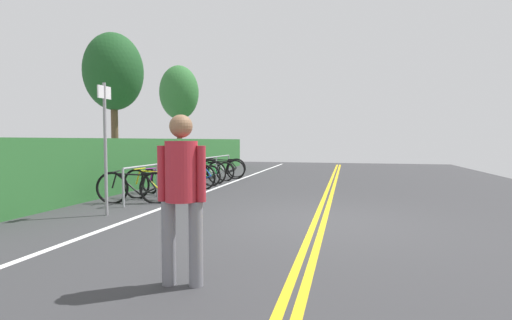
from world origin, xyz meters
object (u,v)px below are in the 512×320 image
at_px(tree_far_right, 179,93).
at_px(bicycle_9, 223,168).
at_px(bicycle_5, 197,175).
at_px(bicycle_7, 212,171).
at_px(bicycle_8, 223,169).
at_px(tree_mid, 114,73).
at_px(bicycle_3, 173,180).
at_px(bicycle_1, 155,184).
at_px(bicycle_0, 134,187).
at_px(bicycle_6, 204,172).
at_px(bicycle_2, 164,182).
at_px(bike_rack, 192,166).
at_px(pedestrian, 182,188).
at_px(bicycle_4, 190,176).
at_px(sign_post_near, 105,137).

bearing_deg(tree_far_right, bicycle_9, -138.95).
height_order(bicycle_5, bicycle_9, bicycle_9).
distance_m(bicycle_7, tree_far_right, 7.99).
bearing_deg(bicycle_8, tree_mid, 108.81).
xyz_separation_m(bicycle_3, bicycle_7, (2.96, -0.10, 0.02)).
relative_size(bicycle_1, bicycle_7, 1.07).
xyz_separation_m(bicycle_0, bicycle_9, (6.44, -0.01, 0.00)).
height_order(bicycle_6, tree_mid, tree_mid).
distance_m(bicycle_2, bicycle_8, 4.36).
bearing_deg(bicycle_3, bicycle_0, -178.19).
bearing_deg(bike_rack, tree_far_right, 27.35).
bearing_deg(pedestrian, bicycle_0, 36.26).
distance_m(bicycle_4, bicycle_6, 1.50).
distance_m(bicycle_9, pedestrian, 11.21).
bearing_deg(bicycle_3, bicycle_5, -3.98).
distance_m(bicycle_6, tree_mid, 4.98).
height_order(bicycle_9, tree_mid, tree_mid).
distance_m(bicycle_3, sign_post_near, 3.71).
bearing_deg(bicycle_8, bicycle_1, 179.86).
bearing_deg(bicycle_0, bicycle_4, -2.55).
distance_m(bicycle_3, tree_far_right, 10.34).
bearing_deg(bicycle_4, bicycle_0, 177.45).
bearing_deg(bicycle_4, bicycle_1, -178.39).
height_order(bicycle_2, bicycle_7, same).
distance_m(bicycle_7, bicycle_8, 0.73).
distance_m(bicycle_1, bicycle_7, 4.44).
xyz_separation_m(bike_rack, bicycle_1, (-2.58, -0.13, -0.27)).
distance_m(bicycle_1, sign_post_near, 2.32).
bearing_deg(bicycle_4, bicycle_3, 165.02).
bearing_deg(bike_rack, tree_mid, 70.01).
bearing_deg(tree_mid, bicycle_1, -136.32).
distance_m(bicycle_4, tree_mid, 5.34).
bearing_deg(bicycle_6, bicycle_8, -8.04).
distance_m(bicycle_2, tree_far_right, 10.95).
height_order(bicycle_7, pedestrian, pedestrian).
bearing_deg(tree_mid, bicycle_5, -104.32).
distance_m(bicycle_4, bicycle_5, 0.77).
bearing_deg(pedestrian, bicycle_1, 30.92).
distance_m(bicycle_1, bicycle_8, 5.15).
relative_size(bicycle_0, tree_far_right, 0.32).
bearing_deg(bicycle_2, bicycle_4, -5.14).
bearing_deg(tree_far_right, sign_post_near, -161.23).
relative_size(bicycle_4, tree_mid, 0.33).
height_order(bicycle_3, bicycle_6, bicycle_6).
bearing_deg(bicycle_9, pedestrian, -163.68).
xyz_separation_m(bike_rack, bicycle_7, (1.86, 0.02, -0.30)).
relative_size(bicycle_1, bicycle_2, 1.12).
distance_m(bicycle_1, tree_far_right, 11.71).
bearing_deg(pedestrian, bicycle_4, 22.92).
height_order(bicycle_5, bicycle_8, bicycle_8).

